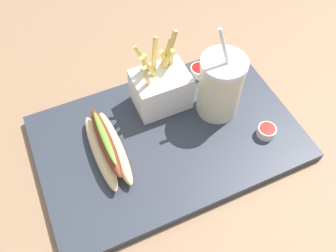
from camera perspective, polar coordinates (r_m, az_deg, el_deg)
The scene contains 8 objects.
ground_plane at distance 0.70m, azimuth 0.00°, elevation -2.82°, with size 2.40×2.40×0.02m, color #8C6B4C.
food_tray at distance 0.69m, azimuth 0.00°, elevation -1.92°, with size 0.49×0.31×0.02m, color #2D333D.
soda_cup at distance 0.67m, azimuth 8.35°, elevation 6.30°, with size 0.08×0.08×0.20m.
fries_basket at distance 0.70m, azimuth -1.16°, elevation 6.09°, with size 0.11×0.08×0.16m.
hot_dog_1 at distance 0.65m, azimuth -9.70°, elevation -3.37°, with size 0.05×0.17×0.06m.
ketchup_cup_1 at distance 0.77m, azimuth 5.00°, elevation 8.85°, with size 0.04×0.04×0.02m.
ketchup_cup_2 at distance 0.70m, azimuth 15.49°, elevation -0.77°, with size 0.03×0.03×0.02m.
ketchup_cup_3 at distance 0.79m, azimuth 10.38°, elevation 9.37°, with size 0.03×0.03×0.02m.
Camera 1 is at (0.15, 0.34, 0.58)m, focal length 38.12 mm.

